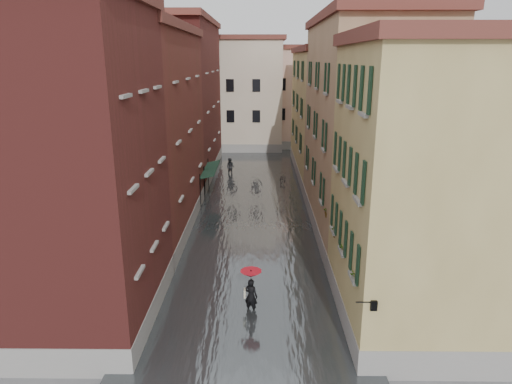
{
  "coord_description": "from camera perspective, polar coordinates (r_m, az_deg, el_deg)",
  "views": [
    {
      "loc": [
        0.53,
        -19.69,
        10.98
      ],
      "look_at": [
        0.24,
        7.44,
        3.0
      ],
      "focal_mm": 32.0,
      "sensor_mm": 36.0,
      "label": 1
    }
  ],
  "objects": [
    {
      "name": "window_planters",
      "position": [
        20.69,
        10.59,
        -5.07
      ],
      "size": [
        0.59,
        8.27,
        0.84
      ],
      "color": "#943730",
      "rests_on": "ground"
    },
    {
      "name": "floodwater",
      "position": [
        34.46,
        -0.31,
        -2.02
      ],
      "size": [
        10.0,
        60.0,
        0.2
      ],
      "primitive_type": "cube",
      "color": "#454A4D",
      "rests_on": "ground"
    },
    {
      "name": "building_end_cream",
      "position": [
        57.97,
        -2.95,
        11.94
      ],
      "size": [
        12.0,
        9.0,
        13.0
      ],
      "primitive_type": "cube",
      "color": "beige",
      "rests_on": "ground"
    },
    {
      "name": "building_right_far",
      "position": [
        44.47,
        9.09,
        9.44
      ],
      "size": [
        6.0,
        16.0,
        11.5
      ],
      "primitive_type": "cube",
      "color": "#9C8B50",
      "rests_on": "ground"
    },
    {
      "name": "pedestrian_far",
      "position": [
        44.27,
        -3.24,
        3.14
      ],
      "size": [
        1.01,
        0.91,
        1.71
      ],
      "primitive_type": "imported",
      "rotation": [
        0.0,
        0.0,
        -0.38
      ],
      "color": "black",
      "rests_on": "ground"
    },
    {
      "name": "awning_far",
      "position": [
        37.52,
        -5.56,
        3.2
      ],
      "size": [
        1.09,
        3.07,
        2.8
      ],
      "color": "black",
      "rests_on": "ground"
    },
    {
      "name": "pedestrian_main",
      "position": [
        20.56,
        -0.64,
        -11.86
      ],
      "size": [
        0.96,
        0.96,
        2.06
      ],
      "color": "black",
      "rests_on": "ground"
    },
    {
      "name": "building_end_pink",
      "position": [
        60.14,
        5.94,
        11.56
      ],
      "size": [
        10.0,
        9.0,
        12.0
      ],
      "primitive_type": "cube",
      "color": "#D0AB92",
      "rests_on": "ground"
    },
    {
      "name": "wall_lantern",
      "position": [
        16.29,
        14.41,
        -13.49
      ],
      "size": [
        0.71,
        0.22,
        0.35
      ],
      "color": "black",
      "rests_on": "ground"
    },
    {
      "name": "building_right_mid",
      "position": [
        29.75,
        13.27,
        7.29
      ],
      "size": [
        6.0,
        14.0,
        13.0
      ],
      "primitive_type": "cube",
      "color": "tan",
      "rests_on": "ground"
    },
    {
      "name": "building_left_far",
      "position": [
        44.51,
        -9.31,
        11.05
      ],
      "size": [
        6.0,
        16.0,
        14.0
      ],
      "primitive_type": "cube",
      "color": "maroon",
      "rests_on": "ground"
    },
    {
      "name": "building_right_near",
      "position": [
        19.55,
        19.91,
        -0.14
      ],
      "size": [
        6.0,
        8.0,
        11.5
      ],
      "primitive_type": "cube",
      "color": "#9C8B50",
      "rests_on": "ground"
    },
    {
      "name": "ground",
      "position": [
        22.55,
        -0.84,
        -12.75
      ],
      "size": [
        120.0,
        120.0,
        0.0
      ],
      "primitive_type": "plane",
      "color": "#535355",
      "rests_on": "ground"
    },
    {
      "name": "building_left_mid",
      "position": [
        30.04,
        -14.02,
        6.84
      ],
      "size": [
        6.0,
        14.0,
        12.5
      ],
      "primitive_type": "cube",
      "color": "maroon",
      "rests_on": "ground"
    },
    {
      "name": "building_left_near",
      "position": [
        19.74,
        -21.86,
        2.07
      ],
      "size": [
        6.0,
        8.0,
        13.0
      ],
      "primitive_type": "cube",
      "color": "maroon",
      "rests_on": "ground"
    },
    {
      "name": "awning_near",
      "position": [
        35.05,
        -6.0,
        2.23
      ],
      "size": [
        1.09,
        2.71,
        2.8
      ],
      "color": "black",
      "rests_on": "ground"
    }
  ]
}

